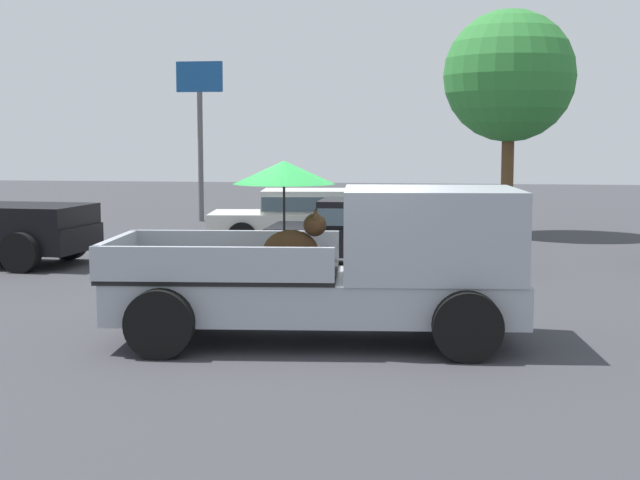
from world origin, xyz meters
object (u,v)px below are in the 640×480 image
Objects in this scene: motel_sign at (200,109)px; pickup_truck_main at (355,264)px; parked_sedan_near at (306,215)px; parked_sedan_far at (378,230)px.

pickup_truck_main is at bearing -67.69° from motel_sign.
parked_sedan_near is (-2.20, 9.60, -0.23)m from pickup_truck_main.
motel_sign is (-6.16, 9.19, 2.64)m from parked_sedan_far.
pickup_truck_main is at bearing 95.59° from parked_sedan_near.
pickup_truck_main is 6.48m from parked_sedan_far.
pickup_truck_main reaches higher than parked_sedan_near.
motel_sign is at bearing 106.46° from pickup_truck_main.
pickup_truck_main is 1.21× the size of parked_sedan_far.
parked_sedan_near and parked_sedan_far have the same top height.
pickup_truck_main is 9.85m from parked_sedan_near.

